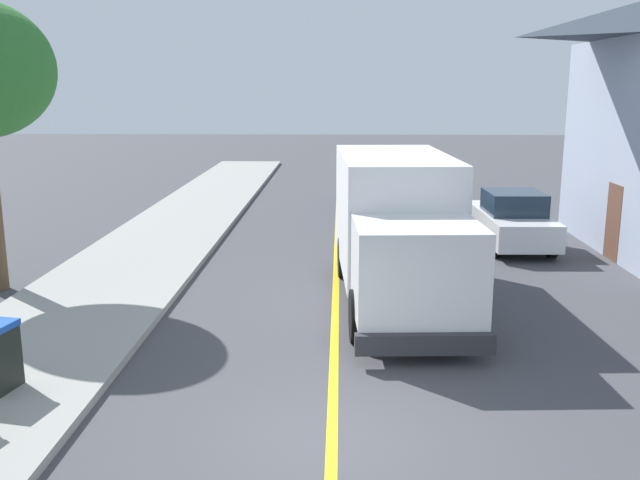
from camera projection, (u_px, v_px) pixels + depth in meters
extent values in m
plane|color=#424247|center=(332.00, 441.00, 9.45)|extent=(120.00, 120.00, 0.00)
cube|color=gray|center=(56.00, 330.00, 13.49)|extent=(3.60, 60.00, 0.15)
cube|color=gold|center=(337.00, 260.00, 19.20)|extent=(0.16, 56.00, 0.01)
cube|color=white|center=(393.00, 211.00, 15.99)|extent=(2.66, 5.12, 2.60)
cube|color=white|center=(417.00, 269.00, 12.67)|extent=(2.38, 2.12, 1.70)
cube|color=#1E2D3D|center=(426.00, 261.00, 11.71)|extent=(2.04, 0.19, 0.75)
cube|color=#2D2D33|center=(425.00, 344.00, 11.84)|extent=(2.41, 0.32, 0.36)
cylinder|color=black|center=(469.00, 315.00, 13.09)|extent=(0.35, 1.01, 1.00)
cylinder|color=black|center=(358.00, 316.00, 13.05)|extent=(0.35, 1.01, 1.00)
cylinder|color=black|center=(427.00, 257.00, 17.53)|extent=(0.35, 1.01, 1.00)
cylinder|color=black|center=(344.00, 257.00, 17.49)|extent=(0.35, 1.01, 1.00)
cube|color=#4C564C|center=(414.00, 221.00, 21.37)|extent=(1.92, 4.45, 0.76)
cube|color=#1E2D3D|center=(414.00, 198.00, 21.37)|extent=(1.63, 1.84, 0.64)
cylinder|color=black|center=(447.00, 241.00, 20.07)|extent=(0.24, 0.65, 0.64)
cylinder|color=black|center=(392.00, 241.00, 20.07)|extent=(0.24, 0.65, 0.64)
cylinder|color=black|center=(432.00, 223.00, 22.82)|extent=(0.24, 0.65, 0.64)
cylinder|color=black|center=(384.00, 222.00, 22.82)|extent=(0.24, 0.65, 0.64)
cube|color=#2D4793|center=(386.00, 191.00, 27.29)|extent=(2.01, 4.48, 0.76)
cube|color=#1E2D3D|center=(386.00, 173.00, 27.29)|extent=(1.67, 1.88, 0.64)
cylinder|color=black|center=(411.00, 206.00, 26.01)|extent=(0.25, 0.65, 0.64)
cylinder|color=black|center=(369.00, 206.00, 25.98)|extent=(0.25, 0.65, 0.64)
cylinder|color=black|center=(401.00, 194.00, 28.75)|extent=(0.25, 0.65, 0.64)
cylinder|color=black|center=(363.00, 194.00, 28.72)|extent=(0.25, 0.65, 0.64)
cube|color=silver|center=(391.00, 173.00, 33.13)|extent=(1.95, 4.46, 0.76)
cube|color=#1E2D3D|center=(391.00, 158.00, 33.13)|extent=(1.64, 1.85, 0.64)
cylinder|color=black|center=(412.00, 184.00, 31.83)|extent=(0.24, 0.65, 0.64)
cylinder|color=black|center=(377.00, 184.00, 31.83)|extent=(0.24, 0.65, 0.64)
cylinder|color=black|center=(404.00, 176.00, 34.58)|extent=(0.24, 0.65, 0.64)
cylinder|color=black|center=(372.00, 176.00, 34.57)|extent=(0.24, 0.65, 0.64)
cube|color=silver|center=(511.00, 225.00, 20.77)|extent=(1.90, 4.44, 0.76)
cube|color=#1E2D3D|center=(514.00, 202.00, 20.47)|extent=(1.62, 1.83, 0.64)
cylinder|color=black|center=(474.00, 226.00, 22.22)|extent=(0.23, 0.64, 0.64)
cylinder|color=black|center=(524.00, 226.00, 22.21)|extent=(0.23, 0.64, 0.64)
cylinder|color=black|center=(495.00, 246.00, 19.48)|extent=(0.23, 0.64, 0.64)
cylinder|color=black|center=(552.00, 246.00, 19.46)|extent=(0.23, 0.64, 0.64)
cube|color=brown|center=(614.00, 222.00, 19.07)|extent=(0.10, 1.00, 2.10)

